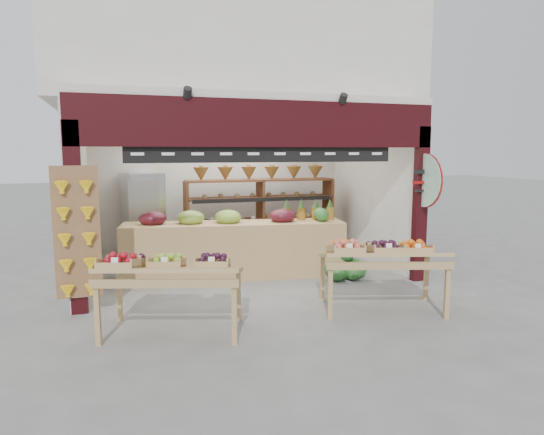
{
  "coord_description": "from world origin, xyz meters",
  "views": [
    {
      "loc": [
        -2.26,
        -8.08,
        2.23
      ],
      "look_at": [
        0.36,
        -0.2,
        1.1
      ],
      "focal_mm": 32.0,
      "sensor_mm": 36.0,
      "label": 1
    }
  ],
  "objects_px": {
    "back_shelving": "(260,201)",
    "watermelon_pile": "(344,266)",
    "mid_counter": "(234,247)",
    "refrigerator": "(143,218)",
    "display_table_left": "(163,266)",
    "display_table_right": "(377,252)",
    "cardboard_stack": "(176,266)"
  },
  "relations": [
    {
      "from": "back_shelving",
      "to": "watermelon_pile",
      "type": "height_order",
      "value": "back_shelving"
    },
    {
      "from": "mid_counter",
      "to": "refrigerator",
      "type": "bearing_deg",
      "value": 131.91
    },
    {
      "from": "display_table_left",
      "to": "back_shelving",
      "type": "bearing_deg",
      "value": 56.85
    },
    {
      "from": "watermelon_pile",
      "to": "back_shelving",
      "type": "bearing_deg",
      "value": 115.65
    },
    {
      "from": "back_shelving",
      "to": "display_table_right",
      "type": "relative_size",
      "value": 1.66
    },
    {
      "from": "cardboard_stack",
      "to": "display_table_left",
      "type": "relative_size",
      "value": 0.55
    },
    {
      "from": "mid_counter",
      "to": "watermelon_pile",
      "type": "height_order",
      "value": "mid_counter"
    },
    {
      "from": "refrigerator",
      "to": "watermelon_pile",
      "type": "height_order",
      "value": "refrigerator"
    },
    {
      "from": "back_shelving",
      "to": "display_table_left",
      "type": "xyz_separation_m",
      "value": [
        -2.37,
        -3.62,
        -0.4
      ]
    },
    {
      "from": "cardboard_stack",
      "to": "display_table_left",
      "type": "xyz_separation_m",
      "value": [
        -0.45,
        -2.45,
        0.59
      ]
    },
    {
      "from": "back_shelving",
      "to": "watermelon_pile",
      "type": "relative_size",
      "value": 3.87
    },
    {
      "from": "back_shelving",
      "to": "display_table_right",
      "type": "bearing_deg",
      "value": -81.06
    },
    {
      "from": "refrigerator",
      "to": "display_table_right",
      "type": "height_order",
      "value": "refrigerator"
    },
    {
      "from": "display_table_left",
      "to": "watermelon_pile",
      "type": "xyz_separation_m",
      "value": [
        3.32,
        1.64,
        -0.62
      ]
    },
    {
      "from": "display_table_right",
      "to": "watermelon_pile",
      "type": "xyz_separation_m",
      "value": [
        0.37,
        1.73,
        -0.63
      ]
    },
    {
      "from": "refrigerator",
      "to": "display_table_right",
      "type": "distance_m",
      "value": 5.0
    },
    {
      "from": "refrigerator",
      "to": "display_table_left",
      "type": "xyz_separation_m",
      "value": [
        -0.0,
        -3.94,
        -0.08
      ]
    },
    {
      "from": "cardboard_stack",
      "to": "display_table_right",
      "type": "distance_m",
      "value": 3.61
    },
    {
      "from": "refrigerator",
      "to": "display_table_right",
      "type": "relative_size",
      "value": 0.96
    },
    {
      "from": "display_table_left",
      "to": "cardboard_stack",
      "type": "bearing_deg",
      "value": 79.61
    },
    {
      "from": "back_shelving",
      "to": "watermelon_pile",
      "type": "xyz_separation_m",
      "value": [
        0.95,
        -1.98,
        -1.01
      ]
    },
    {
      "from": "back_shelving",
      "to": "refrigerator",
      "type": "height_order",
      "value": "back_shelving"
    },
    {
      "from": "cardboard_stack",
      "to": "back_shelving",
      "type": "bearing_deg",
      "value": 31.42
    },
    {
      "from": "display_table_left",
      "to": "display_table_right",
      "type": "relative_size",
      "value": 1.01
    },
    {
      "from": "mid_counter",
      "to": "watermelon_pile",
      "type": "xyz_separation_m",
      "value": [
        1.86,
        -0.68,
        -0.33
      ]
    },
    {
      "from": "display_table_left",
      "to": "display_table_right",
      "type": "xyz_separation_m",
      "value": [
        2.95,
        -0.09,
        0.01
      ]
    },
    {
      "from": "mid_counter",
      "to": "cardboard_stack",
      "type": "bearing_deg",
      "value": 172.54
    },
    {
      "from": "refrigerator",
      "to": "mid_counter",
      "type": "distance_m",
      "value": 2.22
    },
    {
      "from": "mid_counter",
      "to": "display_table_right",
      "type": "bearing_deg",
      "value": -58.3
    },
    {
      "from": "back_shelving",
      "to": "mid_counter",
      "type": "relative_size",
      "value": 0.79
    },
    {
      "from": "back_shelving",
      "to": "cardboard_stack",
      "type": "height_order",
      "value": "back_shelving"
    },
    {
      "from": "back_shelving",
      "to": "refrigerator",
      "type": "relative_size",
      "value": 1.73
    }
  ]
}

